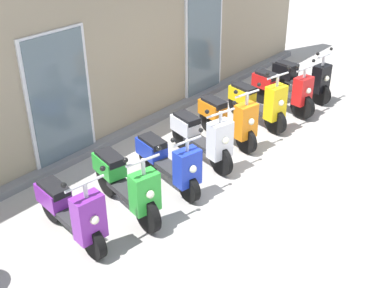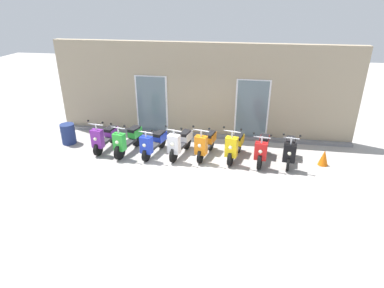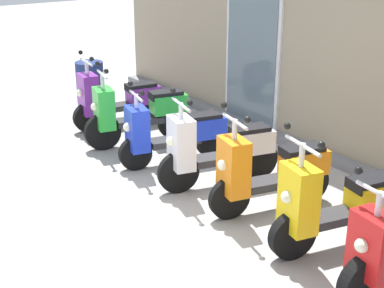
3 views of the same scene
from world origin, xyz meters
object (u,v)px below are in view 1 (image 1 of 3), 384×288
at_px(scooter_purple, 71,211).
at_px(scooter_blue, 168,161).
at_px(scooter_green, 126,184).
at_px(scooter_yellow, 258,102).
at_px(scooter_white, 202,136).
at_px(scooter_black, 302,77).
at_px(scooter_red, 282,90).
at_px(traffic_cone, 321,73).
at_px(scooter_orange, 229,118).

distance_m(scooter_purple, scooter_blue, 1.81).
distance_m(scooter_green, scooter_yellow, 3.66).
distance_m(scooter_green, scooter_white, 1.83).
xyz_separation_m(scooter_yellow, scooter_black, (1.76, -0.01, -0.00)).
xyz_separation_m(scooter_purple, scooter_red, (5.44, -0.04, 0.00)).
xyz_separation_m(scooter_green, scooter_black, (5.42, 0.09, -0.01)).
height_order(scooter_red, scooter_black, scooter_black).
bearing_deg(scooter_white, scooter_yellow, 1.43).
distance_m(scooter_blue, scooter_black, 4.51).
xyz_separation_m(scooter_black, traffic_cone, (1.10, 0.05, -0.22)).
distance_m(scooter_green, scooter_red, 4.55).
xyz_separation_m(scooter_white, scooter_black, (3.59, 0.04, -0.02)).
relative_size(scooter_blue, scooter_black, 0.99).
relative_size(scooter_purple, scooter_black, 0.98).
bearing_deg(scooter_yellow, scooter_orange, 178.98).
xyz_separation_m(scooter_purple, scooter_green, (0.89, -0.12, 0.02)).
bearing_deg(scooter_white, scooter_purple, 178.55).
distance_m(scooter_purple, scooter_red, 5.44).
bearing_deg(scooter_white, scooter_orange, 4.20).
bearing_deg(scooter_black, scooter_yellow, 179.72).
xyz_separation_m(scooter_purple, traffic_cone, (7.41, 0.02, -0.20)).
bearing_deg(scooter_black, scooter_purple, 179.71).
bearing_deg(scooter_blue, scooter_green, -179.35).
relative_size(scooter_green, traffic_cone, 3.14).
xyz_separation_m(scooter_purple, scooter_orange, (3.57, -0.01, 0.03)).
bearing_deg(scooter_red, traffic_cone, 1.73).
bearing_deg(scooter_white, scooter_black, 0.59).
distance_m(scooter_orange, scooter_red, 1.87).
xyz_separation_m(scooter_white, traffic_cone, (4.69, 0.09, -0.24)).
xyz_separation_m(scooter_blue, scooter_black, (4.50, 0.08, 0.04)).
xyz_separation_m(scooter_green, traffic_cone, (6.52, 0.14, -0.22)).
bearing_deg(scooter_yellow, scooter_white, -178.57).
bearing_deg(scooter_green, scooter_blue, 0.65).
bearing_deg(scooter_white, scooter_red, 0.55).
height_order(scooter_green, scooter_red, scooter_green).
bearing_deg(scooter_black, scooter_green, -179.02).
height_order(scooter_blue, scooter_yellow, scooter_yellow).
bearing_deg(scooter_green, scooter_red, 1.02).
relative_size(scooter_green, scooter_red, 1.00).
bearing_deg(scooter_blue, scooter_yellow, 1.89).
relative_size(scooter_blue, scooter_white, 0.98).
bearing_deg(scooter_yellow, scooter_green, -178.42).
height_order(scooter_blue, traffic_cone, scooter_blue).
bearing_deg(scooter_green, scooter_yellow, 1.58).
height_order(scooter_blue, scooter_white, scooter_white).
relative_size(scooter_green, scooter_orange, 1.09).
bearing_deg(scooter_black, scooter_white, -179.41).
relative_size(scooter_green, scooter_blue, 1.06).
distance_m(scooter_purple, scooter_orange, 3.57).
bearing_deg(traffic_cone, scooter_white, -178.96).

